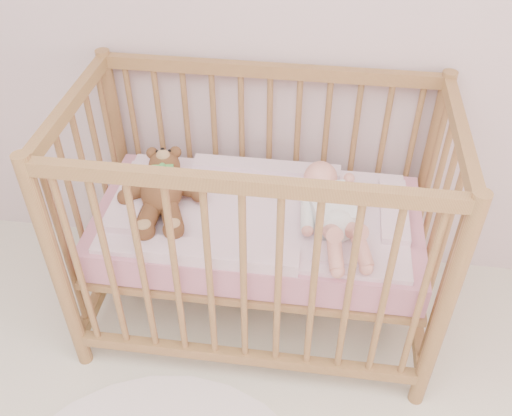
# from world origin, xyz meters

# --- Properties ---
(crib) EXTENTS (1.36, 0.76, 1.00)m
(crib) POSITION_xyz_m (0.06, 1.60, 0.50)
(crib) COLOR #A08044
(crib) RESTS_ON floor
(mattress) EXTENTS (1.22, 0.62, 0.13)m
(mattress) POSITION_xyz_m (0.06, 1.60, 0.49)
(mattress) COLOR pink
(mattress) RESTS_ON crib
(blanket) EXTENTS (1.10, 0.58, 0.06)m
(blanket) POSITION_xyz_m (0.06, 1.60, 0.56)
(blanket) COLOR #EFA4C3
(blanket) RESTS_ON mattress
(baby) EXTENTS (0.43, 0.63, 0.14)m
(baby) POSITION_xyz_m (0.33, 1.58, 0.64)
(baby) COLOR white
(baby) RESTS_ON blanket
(teddy_bear) EXTENTS (0.44, 0.55, 0.14)m
(teddy_bear) POSITION_xyz_m (-0.30, 1.58, 0.65)
(teddy_bear) COLOR brown
(teddy_bear) RESTS_ON blanket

